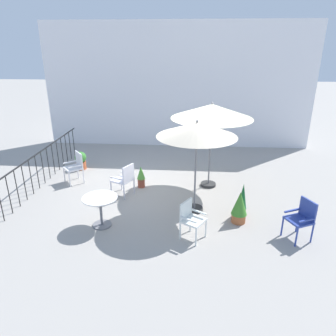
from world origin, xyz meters
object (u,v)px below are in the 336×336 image
(cafe_table_0, at_px, (100,206))
(patio_chair_1, at_px, (302,217))
(patio_umbrella_1, at_px, (212,112))
(potted_plant_3, at_px, (141,176))
(patio_chair_2, at_px, (125,178))
(patio_chair_3, at_px, (191,217))
(patio_chair_0, at_px, (75,165))
(potted_plant_0, at_px, (242,199))
(potted_plant_1, at_px, (239,207))
(potted_plant_2, at_px, (81,160))
(patio_umbrella_0, at_px, (197,131))

(cafe_table_0, xyz_separation_m, patio_chair_1, (4.34, -0.17, 0.01))
(patio_umbrella_1, distance_m, potted_plant_3, 2.70)
(patio_chair_2, distance_m, patio_chair_3, 2.60)
(patio_chair_2, bearing_deg, cafe_table_0, -98.06)
(patio_chair_0, bearing_deg, potted_plant_0, -19.13)
(cafe_table_0, relative_size, potted_plant_1, 1.01)
(potted_plant_1, height_order, potted_plant_2, potted_plant_1)
(patio_chair_3, relative_size, potted_plant_1, 1.07)
(patio_chair_3, bearing_deg, potted_plant_2, 134.64)
(cafe_table_0, distance_m, potted_plant_3, 2.22)
(patio_chair_1, height_order, patio_chair_3, patio_chair_1)
(patio_umbrella_1, xyz_separation_m, patio_chair_0, (-3.95, -0.02, -1.65))
(patio_chair_2, xyz_separation_m, potted_plant_2, (-1.87, 1.83, -0.21))
(patio_umbrella_0, height_order, patio_chair_0, patio_umbrella_0)
(patio_chair_1, xyz_separation_m, potted_plant_1, (-1.21, 0.56, -0.11))
(patio_umbrella_1, bearing_deg, cafe_table_0, -136.65)
(potted_plant_0, bearing_deg, cafe_table_0, -167.19)
(potted_plant_1, bearing_deg, patio_umbrella_1, 107.06)
(cafe_table_0, height_order, potted_plant_3, cafe_table_0)
(patio_chair_2, height_order, potted_plant_1, patio_chair_2)
(potted_plant_0, height_order, potted_plant_3, potted_plant_0)
(potted_plant_1, bearing_deg, patio_chair_2, 157.97)
(patio_chair_2, distance_m, potted_plant_3, 0.69)
(patio_umbrella_0, bearing_deg, potted_plant_1, -24.87)
(patio_umbrella_0, bearing_deg, potted_plant_3, 140.35)
(patio_umbrella_1, distance_m, patio_chair_2, 2.96)
(potted_plant_0, xyz_separation_m, potted_plant_2, (-4.90, 2.66, -0.10))
(patio_chair_0, xyz_separation_m, patio_chair_2, (1.65, -0.80, -0.01))
(potted_plant_0, bearing_deg, potted_plant_1, -108.40)
(patio_umbrella_1, distance_m, patio_chair_1, 3.55)
(patio_chair_3, distance_m, potted_plant_0, 1.62)
(patio_chair_1, xyz_separation_m, patio_chair_3, (-2.32, -0.15, -0.03))
(patio_umbrella_0, height_order, potted_plant_0, patio_umbrella_0)
(patio_chair_2, bearing_deg, patio_chair_3, -46.31)
(patio_chair_1, xyz_separation_m, potted_plant_0, (-1.09, 0.91, -0.10))
(patio_chair_3, distance_m, potted_plant_3, 2.85)
(patio_chair_1, relative_size, potted_plant_1, 1.14)
(patio_chair_2, height_order, potted_plant_0, patio_chair_2)
(patio_chair_1, bearing_deg, patio_umbrella_0, 155.20)
(patio_chair_2, height_order, potted_plant_3, patio_chair_2)
(potted_plant_0, relative_size, potted_plant_2, 1.38)
(cafe_table_0, distance_m, potted_plant_1, 3.16)
(patio_chair_3, distance_m, potted_plant_2, 5.23)
(patio_umbrella_1, bearing_deg, patio_umbrella_0, -105.32)
(patio_chair_0, height_order, patio_chair_1, patio_chair_0)
(patio_chair_1, height_order, potted_plant_2, patio_chair_1)
(patio_chair_2, bearing_deg, potted_plant_0, -15.28)
(potted_plant_0, height_order, potted_plant_1, potted_plant_0)
(patio_chair_1, bearing_deg, cafe_table_0, 177.80)
(patio_chair_3, distance_m, potted_plant_1, 1.32)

